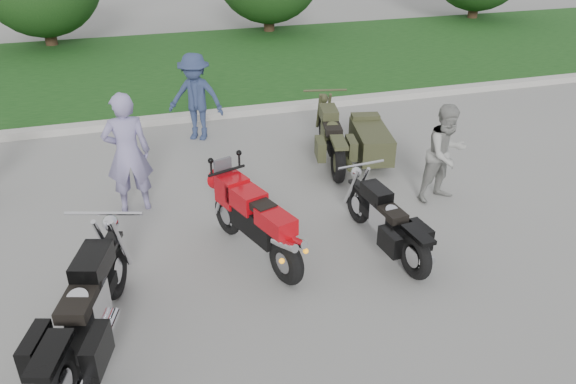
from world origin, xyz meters
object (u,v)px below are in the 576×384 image
object	(u,v)px
cruiser_sidecar	(355,141)
cruiser_right	(389,224)
person_stripe	(128,153)
sportbike_red	(256,220)
cruiser_left	(86,317)
person_grey	(446,154)
person_denim	(196,97)

from	to	relation	value
cruiser_sidecar	cruiser_right	bearing A→B (deg)	-91.80
person_stripe	sportbike_red	bearing A→B (deg)	128.45
cruiser_left	person_grey	size ratio (longest dim) A/B	1.57
cruiser_right	cruiser_sidecar	bearing A→B (deg)	70.60
cruiser_left	cruiser_right	distance (m)	3.90
person_denim	person_grey	bearing A→B (deg)	-18.96
sportbike_red	person_stripe	distance (m)	2.36
cruiser_sidecar	person_stripe	world-z (taller)	person_stripe
cruiser_left	cruiser_sidecar	world-z (taller)	cruiser_left
person_stripe	person_denim	bearing A→B (deg)	-119.05
cruiser_sidecar	person_stripe	distance (m)	3.94
sportbike_red	person_grey	world-z (taller)	person_grey
cruiser_sidecar	person_grey	xyz separation A→B (m)	(0.77, -1.66, 0.35)
sportbike_red	person_denim	world-z (taller)	person_denim
cruiser_right	person_grey	world-z (taller)	person_grey
cruiser_sidecar	person_grey	bearing A→B (deg)	-53.07
cruiser_left	cruiser_right	bearing A→B (deg)	30.48
sportbike_red	person_denim	bearing A→B (deg)	72.38
cruiser_right	person_stripe	bearing A→B (deg)	140.29
cruiser_left	person_grey	bearing A→B (deg)	37.90
person_stripe	person_denim	xyz separation A→B (m)	(1.38, 2.52, -0.08)
cruiser_right	cruiser_sidecar	xyz separation A→B (m)	(0.68, 2.74, 0.02)
sportbike_red	person_stripe	size ratio (longest dim) A/B	1.06
person_grey	person_denim	size ratio (longest dim) A/B	0.92
cruiser_right	person_grey	bearing A→B (deg)	31.19
sportbike_red	cruiser_right	size ratio (longest dim) A/B	0.95
cruiser_left	cruiser_right	size ratio (longest dim) A/B	1.19
cruiser_left	person_denim	bearing A→B (deg)	87.69
person_stripe	person_grey	bearing A→B (deg)	166.40
cruiser_left	cruiser_sidecar	bearing A→B (deg)	56.38
cruiser_sidecar	person_denim	distance (m)	3.18
sportbike_red	cruiser_sidecar	world-z (taller)	sportbike_red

